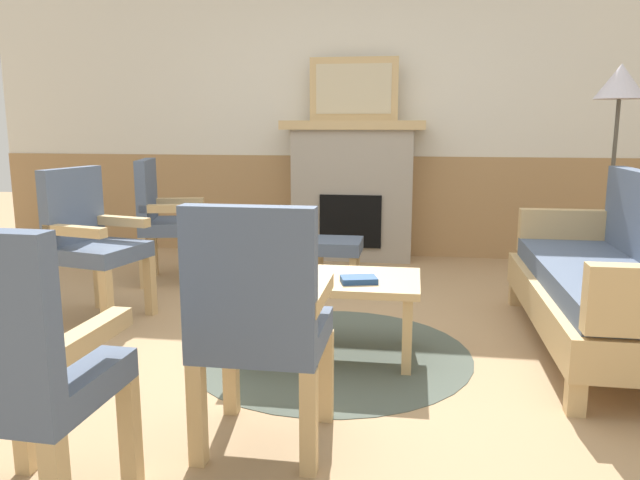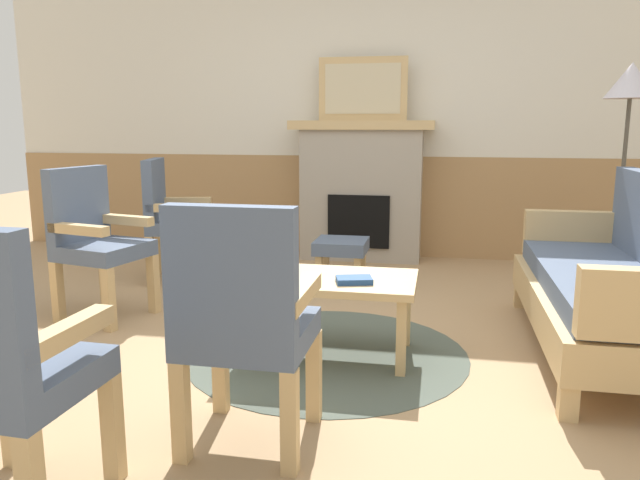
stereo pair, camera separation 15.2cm
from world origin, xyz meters
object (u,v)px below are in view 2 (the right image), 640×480
object	(u,v)px
couch	(610,285)
armchair_near_fireplace	(95,236)
fireplace	(361,189)
floor_lamp_by_couch	(630,96)
armchair_by_window_left	(172,214)
footstool	(341,249)
framed_picture	(363,89)
coffee_table	(327,286)
armchair_front_center	(244,317)
book_on_table	(354,280)

from	to	relation	value
couch	armchair_near_fireplace	bearing A→B (deg)	178.27
fireplace	floor_lamp_by_couch	world-z (taller)	floor_lamp_by_couch
armchair_by_window_left	footstool	bearing A→B (deg)	4.63
framed_picture	coffee_table	bearing A→B (deg)	-86.97
couch	footstool	world-z (taller)	couch
armchair_by_window_left	floor_lamp_by_couch	world-z (taller)	floor_lamp_by_couch
floor_lamp_by_couch	armchair_front_center	bearing A→B (deg)	-126.80
fireplace	armchair_by_window_left	size ratio (longest dim) A/B	1.33
floor_lamp_by_couch	armchair_near_fireplace	bearing A→B (deg)	-160.19
coffee_table	armchair_near_fireplace	xyz separation A→B (m)	(-1.60, 0.38, 0.15)
coffee_table	armchair_by_window_left	bearing A→B (deg)	137.86
couch	armchair_front_center	xyz separation A→B (m)	(-1.64, -1.34, 0.14)
framed_picture	book_on_table	bearing A→B (deg)	-83.50
footstool	armchair_front_center	bearing A→B (deg)	-89.23
armchair_near_fireplace	armchair_front_center	world-z (taller)	same
fireplace	framed_picture	xyz separation A→B (m)	(0.00, 0.00, 0.91)
fireplace	armchair_front_center	distance (m)	3.52
coffee_table	floor_lamp_by_couch	size ratio (longest dim) A/B	0.57
fireplace	book_on_table	size ratio (longest dim) A/B	7.06
armchair_by_window_left	fireplace	bearing A→B (deg)	38.08
couch	armchair_near_fireplace	distance (m)	3.12
fireplace	armchair_front_center	xyz separation A→B (m)	(0.00, -3.52, -0.11)
book_on_table	armchair_near_fireplace	size ratio (longest dim) A/B	0.19
armchair_front_center	floor_lamp_by_couch	world-z (taller)	floor_lamp_by_couch
couch	armchair_by_window_left	size ratio (longest dim) A/B	1.84
fireplace	coffee_table	distance (m)	2.49
fireplace	couch	world-z (taller)	fireplace
armchair_front_center	armchair_near_fireplace	bearing A→B (deg)	135.87
coffee_table	armchair_front_center	world-z (taller)	armchair_front_center
framed_picture	couch	xyz separation A→B (m)	(1.64, -2.18, -1.16)
armchair_near_fireplace	framed_picture	bearing A→B (deg)	54.74
coffee_table	armchair_by_window_left	world-z (taller)	armchair_by_window_left
book_on_table	floor_lamp_by_couch	distance (m)	2.64
framed_picture	armchair_front_center	bearing A→B (deg)	-89.92
coffee_table	armchair_front_center	size ratio (longest dim) A/B	0.98
coffee_table	footstool	xyz separation A→B (m)	(-0.16, 1.49, -0.10)
footstool	armchair_near_fireplace	bearing A→B (deg)	-142.62
armchair_by_window_left	floor_lamp_by_couch	bearing A→B (deg)	4.44
coffee_table	framed_picture	bearing A→B (deg)	93.03
book_on_table	armchair_front_center	distance (m)	1.00
armchair_near_fireplace	couch	bearing A→B (deg)	-1.73
armchair_by_window_left	couch	bearing A→B (deg)	-19.71
framed_picture	book_on_table	size ratio (longest dim) A/B	4.34
armchair_near_fireplace	armchair_front_center	xyz separation A→B (m)	(1.48, -1.43, 0.00)
framed_picture	armchair_near_fireplace	size ratio (longest dim) A/B	0.82
footstool	armchair_by_window_left	size ratio (longest dim) A/B	0.41
book_on_table	floor_lamp_by_couch	bearing A→B (deg)	45.22
framed_picture	footstool	world-z (taller)	framed_picture
fireplace	footstool	distance (m)	1.05
fireplace	floor_lamp_by_couch	distance (m)	2.32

